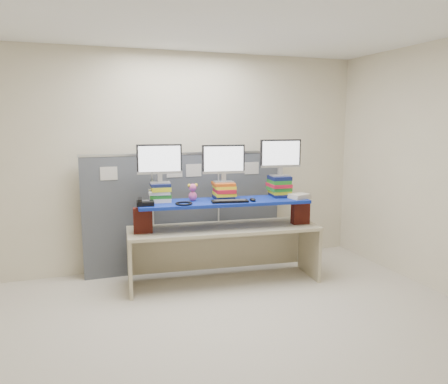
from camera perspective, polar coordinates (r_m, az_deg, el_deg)
name	(u,v)px	position (r m, az deg, el deg)	size (l,w,h in m)	color
room	(235,180)	(3.87, 1.45, 1.59)	(5.00, 4.00, 2.80)	beige
cubicle_partition	(186,211)	(5.65, -4.97, -2.51)	(2.60, 0.06, 1.53)	#454951
desk	(224,238)	(5.20, 0.00, -6.06)	(2.30, 0.87, 0.68)	#C0B492
brick_pier_left	(143,220)	(4.95, -10.56, -3.67)	(0.21, 0.11, 0.28)	maroon
brick_pier_right	(300,212)	(5.39, 9.94, -2.61)	(0.21, 0.11, 0.28)	maroon
blue_board	(224,202)	(5.10, 0.00, -1.31)	(1.99, 0.50, 0.04)	navy
book_stack_left	(160,192)	(5.09, -8.33, -0.05)	(0.29, 0.31, 0.21)	white
book_stack_center	(224,190)	(5.20, -0.01, 0.20)	(0.29, 0.33, 0.20)	#101849
book_stack_right	(279,186)	(5.41, 7.25, 0.76)	(0.27, 0.33, 0.25)	#101849
monitor_left	(160,161)	(5.03, -8.42, 4.00)	(0.51, 0.16, 0.45)	#ABABB0
monitor_center	(224,161)	(5.16, -0.06, 4.05)	(0.51, 0.16, 0.45)	#ABABB0
monitor_right	(281,155)	(5.37, 7.39, 4.77)	(0.51, 0.16, 0.45)	#ABABB0
keyboard	(230,201)	(4.98, 0.76, -1.20)	(0.44, 0.21, 0.03)	black
mouse	(253,200)	(5.06, 3.77, -1.00)	(0.07, 0.12, 0.04)	black
desk_phone	(145,203)	(4.87, -10.33, -1.39)	(0.21, 0.19, 0.08)	black
headset	(184,203)	(4.87, -5.27, -1.50)	(0.19, 0.19, 0.02)	black
plush_toy	(193,192)	(5.06, -4.11, -0.01)	(0.12, 0.09, 0.20)	#D35092
binder_stack	(299,196)	(5.31, 9.83, -0.54)	(0.27, 0.23, 0.05)	beige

